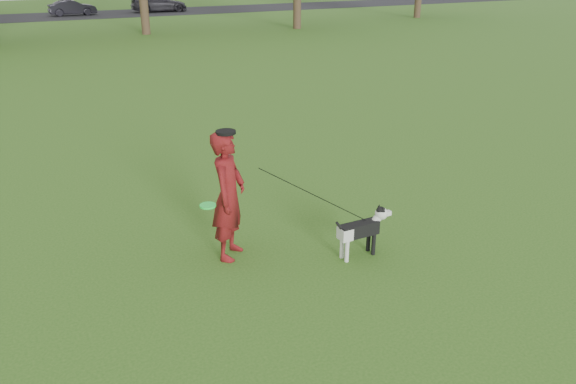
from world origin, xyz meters
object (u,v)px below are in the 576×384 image
dog (363,227)px  car_right (159,3)px  man (229,196)px  car_mid (72,8)px

dog → car_right: 41.48m
dog → car_right: car_right is taller
man → car_mid: 39.94m
man → car_right: man is taller
man → car_mid: size_ratio=0.56×
dog → car_right: size_ratio=0.22×
car_right → car_mid: bearing=92.6°
man → car_right: (9.76, 39.81, -0.30)m
car_mid → car_right: bearing=-91.8°
car_right → man: bearing=168.8°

